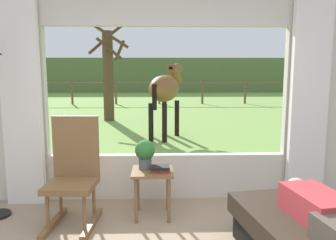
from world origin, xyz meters
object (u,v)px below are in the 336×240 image
(book_stack, at_px, (161,169))
(reclining_person, at_px, (329,217))
(horse, at_px, (166,89))
(pasture_tree, at_px, (109,71))
(rocking_chair, at_px, (74,172))
(potted_plant, at_px, (145,152))
(side_table, at_px, (152,179))

(book_stack, bearing_deg, reclining_person, -44.05)
(reclining_person, bearing_deg, book_stack, 127.12)
(horse, xyz_separation_m, pasture_tree, (-1.68, 2.81, 0.39))
(rocking_chair, relative_size, pasture_tree, 0.36)
(potted_plant, xyz_separation_m, horse, (0.34, 4.24, 0.45))
(side_table, xyz_separation_m, horse, (0.26, 4.30, 0.73))
(reclining_person, height_order, book_stack, reclining_person)
(rocking_chair, relative_size, horse, 0.62)
(book_stack, bearing_deg, rocking_chair, -175.89)
(reclining_person, height_order, rocking_chair, rocking_chair)
(potted_plant, distance_m, pasture_tree, 7.22)
(rocking_chair, xyz_separation_m, potted_plant, (0.73, 0.18, 0.16))
(rocking_chair, relative_size, book_stack, 5.80)
(rocking_chair, bearing_deg, horse, 80.70)
(reclining_person, distance_m, potted_plant, 1.91)
(book_stack, height_order, horse, horse)
(side_table, distance_m, horse, 4.37)
(pasture_tree, bearing_deg, rocking_chair, -85.20)
(horse, relative_size, pasture_tree, 0.57)
(reclining_person, height_order, potted_plant, potted_plant)
(rocking_chair, relative_size, side_table, 2.15)
(rocking_chair, xyz_separation_m, book_stack, (0.90, 0.06, 0.01))
(side_table, distance_m, pasture_tree, 7.33)
(reclining_person, bearing_deg, horse, 91.91)
(side_table, height_order, pasture_tree, pasture_tree)
(reclining_person, bearing_deg, rocking_chair, 143.42)
(book_stack, xyz_separation_m, horse, (0.17, 4.36, 0.60))
(rocking_chair, xyz_separation_m, horse, (1.07, 4.42, 0.61))
(side_table, bearing_deg, rocking_chair, -171.25)
(rocking_chair, height_order, horse, horse)
(reclining_person, relative_size, pasture_tree, 0.46)
(rocking_chair, distance_m, side_table, 0.83)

